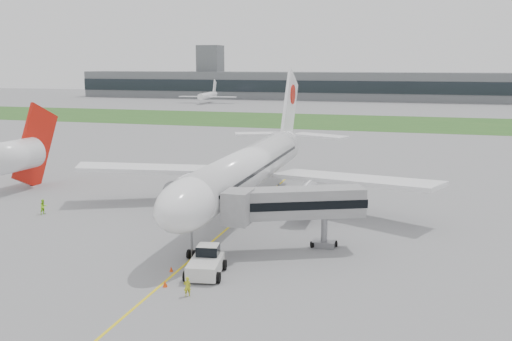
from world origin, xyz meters
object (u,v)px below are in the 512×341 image
(airliner, at_px, (250,166))
(ground_crew_near, at_px, (187,287))
(jet_bridge, at_px, (290,204))
(neighbor_aircraft, at_px, (13,155))
(pushback_tug, at_px, (206,262))

(airliner, distance_m, ground_crew_near, 28.89)
(jet_bridge, bearing_deg, airliner, 96.02)
(neighbor_aircraft, bearing_deg, ground_crew_near, -32.57)
(pushback_tug, distance_m, neighbor_aircraft, 45.87)
(airliner, distance_m, pushback_tug, 23.88)
(jet_bridge, xyz_separation_m, neighbor_aircraft, (-44.72, 15.46, 0.50))
(airliner, distance_m, jet_bridge, 17.21)
(pushback_tug, bearing_deg, airliner, 87.39)
(jet_bridge, relative_size, ground_crew_near, 8.20)
(airliner, relative_size, neighbor_aircraft, 3.27)
(pushback_tug, xyz_separation_m, neighbor_aircraft, (-38.99, 23.80, 4.21))
(pushback_tug, height_order, jet_bridge, jet_bridge)
(pushback_tug, xyz_separation_m, ground_crew_near, (0.29, -5.04, -0.29))
(airliner, xyz_separation_m, pushback_tug, (2.77, -23.28, -4.55))
(ground_crew_near, bearing_deg, neighbor_aircraft, -73.27)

